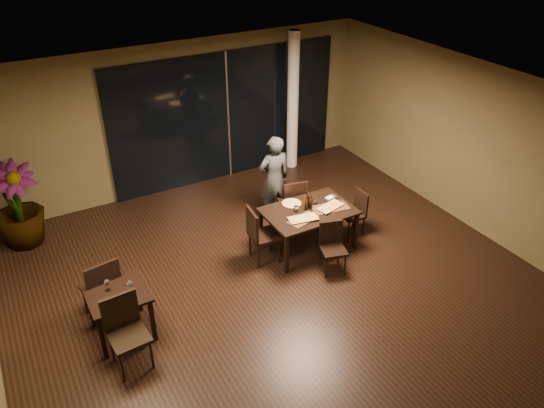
# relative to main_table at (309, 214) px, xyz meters

# --- Properties ---
(ground) EXTENTS (8.00, 8.00, 0.00)m
(ground) POSITION_rel_main_table_xyz_m (-1.00, -0.80, -0.68)
(ground) COLOR black
(ground) RESTS_ON ground
(wall_back) EXTENTS (8.00, 0.10, 3.00)m
(wall_back) POSITION_rel_main_table_xyz_m (-1.00, 3.25, 0.82)
(wall_back) COLOR brown
(wall_back) RESTS_ON ground
(wall_right) EXTENTS (0.10, 8.00, 3.00)m
(wall_right) POSITION_rel_main_table_xyz_m (3.05, -0.80, 0.82)
(wall_right) COLOR brown
(wall_right) RESTS_ON ground
(ceiling) EXTENTS (8.00, 8.00, 0.04)m
(ceiling) POSITION_rel_main_table_xyz_m (-1.00, -0.80, 2.34)
(ceiling) COLOR white
(ceiling) RESTS_ON wall_back
(window_panel) EXTENTS (5.00, 0.06, 2.70)m
(window_panel) POSITION_rel_main_table_xyz_m (0.00, 3.16, 0.67)
(window_panel) COLOR black
(window_panel) RESTS_ON ground
(column) EXTENTS (0.24, 0.24, 3.00)m
(column) POSITION_rel_main_table_xyz_m (1.40, 2.85, 0.82)
(column) COLOR white
(column) RESTS_ON ground
(main_table) EXTENTS (1.50, 1.00, 0.75)m
(main_table) POSITION_rel_main_table_xyz_m (0.00, 0.00, 0.00)
(main_table) COLOR black
(main_table) RESTS_ON ground
(side_table) EXTENTS (0.80, 0.80, 0.75)m
(side_table) POSITION_rel_main_table_xyz_m (-3.40, -0.50, -0.05)
(side_table) COLOR black
(side_table) RESTS_ON ground
(chair_main_far) EXTENTS (0.53, 0.53, 0.97)m
(chair_main_far) POSITION_rel_main_table_xyz_m (0.12, 0.70, -0.14)
(chair_main_far) COLOR black
(chair_main_far) RESTS_ON ground
(chair_main_near) EXTENTS (0.49, 0.49, 0.84)m
(chair_main_near) POSITION_rel_main_table_xyz_m (0.02, -0.69, -0.20)
(chair_main_near) COLOR black
(chair_main_near) RESTS_ON ground
(chair_main_left) EXTENTS (0.51, 0.51, 1.00)m
(chair_main_left) POSITION_rel_main_table_xyz_m (-0.92, 0.06, -0.12)
(chair_main_left) COLOR black
(chair_main_left) RESTS_ON ground
(chair_main_right) EXTENTS (0.41, 0.41, 0.84)m
(chair_main_right) POSITION_rel_main_table_xyz_m (0.99, -0.03, -0.21)
(chair_main_right) COLOR black
(chair_main_right) RESTS_ON ground
(chair_side_far) EXTENTS (0.56, 0.56, 1.06)m
(chair_side_far) POSITION_rel_main_table_xyz_m (-3.51, -0.09, -0.08)
(chair_side_far) COLOR black
(chair_side_far) RESTS_ON ground
(chair_side_near) EXTENTS (0.51, 0.51, 1.04)m
(chair_side_near) POSITION_rel_main_table_xyz_m (-3.46, -1.04, -0.10)
(chair_side_near) COLOR black
(chair_side_near) RESTS_ON ground
(diner) EXTENTS (0.59, 0.42, 1.67)m
(diner) POSITION_rel_main_table_xyz_m (-0.03, 1.13, 0.16)
(diner) COLOR #2A2D2E
(diner) RESTS_ON ground
(potted_plant) EXTENTS (0.97, 0.97, 1.51)m
(potted_plant) POSITION_rel_main_table_xyz_m (-4.29, 2.56, 0.08)
(potted_plant) COLOR #214A18
(potted_plant) RESTS_ON ground
(pizza_board_left) EXTENTS (0.58, 0.39, 0.01)m
(pizza_board_left) POSITION_rel_main_table_xyz_m (-0.25, -0.21, 0.08)
(pizza_board_left) COLOR #462C16
(pizza_board_left) RESTS_ON main_table
(pizza_board_right) EXTENTS (0.66, 0.40, 0.01)m
(pizza_board_right) POSITION_rel_main_table_xyz_m (0.36, -0.12, 0.08)
(pizza_board_right) COLOR #452A16
(pizza_board_right) RESTS_ON main_table
(oblong_pizza_left) EXTENTS (0.49, 0.29, 0.02)m
(oblong_pizza_left) POSITION_rel_main_table_xyz_m (-0.25, -0.21, 0.10)
(oblong_pizza_left) COLOR maroon
(oblong_pizza_left) RESTS_ON pizza_board_left
(oblong_pizza_right) EXTENTS (0.50, 0.32, 0.02)m
(oblong_pizza_right) POSITION_rel_main_table_xyz_m (0.36, -0.12, 0.10)
(oblong_pizza_right) COLOR maroon
(oblong_pizza_right) RESTS_ON pizza_board_right
(round_pizza) EXTENTS (0.33, 0.33, 0.01)m
(round_pizza) POSITION_rel_main_table_xyz_m (-0.15, 0.32, 0.08)
(round_pizza) COLOR #C34215
(round_pizza) RESTS_ON main_table
(bottle_a) EXTENTS (0.06, 0.06, 0.28)m
(bottle_a) POSITION_rel_main_table_xyz_m (-0.03, 0.03, 0.21)
(bottle_a) COLOR black
(bottle_a) RESTS_ON main_table
(bottle_b) EXTENTS (0.07, 0.07, 0.31)m
(bottle_b) POSITION_rel_main_table_xyz_m (0.06, 0.04, 0.23)
(bottle_b) COLOR black
(bottle_b) RESTS_ON main_table
(bottle_c) EXTENTS (0.07, 0.07, 0.31)m
(bottle_c) POSITION_rel_main_table_xyz_m (0.02, 0.09, 0.23)
(bottle_c) COLOR black
(bottle_c) RESTS_ON main_table
(tumbler_left) EXTENTS (0.08, 0.08, 0.10)m
(tumbler_left) POSITION_rel_main_table_xyz_m (-0.20, 0.08, 0.12)
(tumbler_left) COLOR white
(tumbler_left) RESTS_ON main_table
(tumbler_right) EXTENTS (0.08, 0.08, 0.09)m
(tumbler_right) POSITION_rel_main_table_xyz_m (0.21, 0.12, 0.12)
(tumbler_right) COLOR white
(tumbler_right) RESTS_ON main_table
(napkin_near) EXTENTS (0.19, 0.12, 0.01)m
(napkin_near) POSITION_rel_main_table_xyz_m (0.57, -0.06, 0.08)
(napkin_near) COLOR silver
(napkin_near) RESTS_ON main_table
(napkin_far) EXTENTS (0.20, 0.13, 0.01)m
(napkin_far) POSITION_rel_main_table_xyz_m (0.56, 0.17, 0.08)
(napkin_far) COLOR white
(napkin_far) RESTS_ON main_table
(wine_glass_a) EXTENTS (0.08, 0.08, 0.17)m
(wine_glass_a) POSITION_rel_main_table_xyz_m (-3.49, -0.41, 0.16)
(wine_glass_a) COLOR white
(wine_glass_a) RESTS_ON side_table
(wine_glass_b) EXTENTS (0.08, 0.08, 0.18)m
(wine_glass_b) POSITION_rel_main_table_xyz_m (-3.23, -0.59, 0.16)
(wine_glass_b) COLOR white
(wine_glass_b) RESTS_ON side_table
(side_napkin) EXTENTS (0.20, 0.14, 0.01)m
(side_napkin) POSITION_rel_main_table_xyz_m (-3.39, -0.73, 0.08)
(side_napkin) COLOR white
(side_napkin) RESTS_ON side_table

